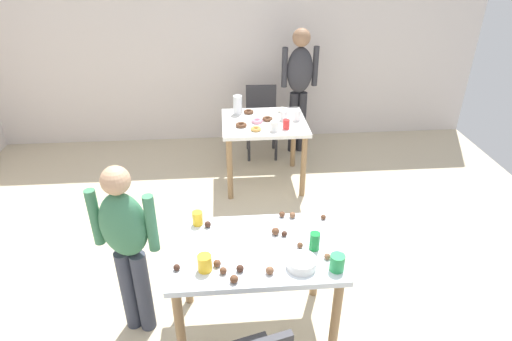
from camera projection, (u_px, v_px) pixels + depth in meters
name	position (u px, v px, depth m)	size (l,w,h in m)	color
ground_plane	(257.00, 306.00, 3.33)	(6.40, 6.40, 0.00)	beige
wall_back	(236.00, 42.00, 5.48)	(6.40, 0.10, 2.60)	silver
dining_table_near	(255.00, 261.00, 2.84)	(1.10, 0.72, 0.75)	silver
dining_table_far	(264.00, 131.00, 4.69)	(0.90, 0.80, 0.75)	white
chair_far_table	(261.00, 116.00, 5.41)	(0.41, 0.41, 0.87)	#2D2D33
person_girl_near	(127.00, 241.00, 2.79)	(0.45, 0.27, 1.33)	#383D4C
person_adult_far	(299.00, 81.00, 5.24)	(0.45, 0.22, 1.57)	#28282D
mixing_bowl	(302.00, 263.00, 2.61)	(0.18, 0.18, 0.06)	white
soda_can	(315.00, 241.00, 2.74)	(0.07, 0.07, 0.12)	#198438
fork_near	(249.00, 227.00, 2.97)	(0.17, 0.02, 0.01)	silver
cup_near_0	(337.00, 263.00, 2.58)	(0.09, 0.09, 0.11)	green
cup_near_1	(198.00, 218.00, 2.98)	(0.07, 0.07, 0.10)	yellow
cup_near_2	(205.00, 263.00, 2.57)	(0.09, 0.09, 0.11)	yellow
cake_ball_0	(177.00, 267.00, 2.59)	(0.04, 0.04, 0.04)	#3D2319
cake_ball_1	(323.00, 217.00, 3.05)	(0.04, 0.04, 0.04)	brown
cake_ball_2	(293.00, 215.00, 3.06)	(0.04, 0.04, 0.04)	brown
cake_ball_3	(276.00, 231.00, 2.89)	(0.05, 0.05, 0.05)	brown
cake_ball_4	(282.00, 214.00, 3.07)	(0.04, 0.04, 0.04)	brown
cake_ball_5	(300.00, 245.00, 2.77)	(0.04, 0.04, 0.04)	brown
cake_ball_6	(314.00, 239.00, 2.82)	(0.05, 0.05, 0.05)	#3D2319
cake_ball_7	(234.00, 279.00, 2.50)	(0.05, 0.05, 0.05)	brown
cake_ball_8	(208.00, 224.00, 2.96)	(0.05, 0.05, 0.05)	#3D2319
cake_ball_9	(240.00, 268.00, 2.58)	(0.05, 0.05, 0.05)	#3D2319
cake_ball_10	(217.00, 263.00, 2.62)	(0.05, 0.05, 0.05)	brown
cake_ball_11	(327.00, 256.00, 2.68)	(0.04, 0.04, 0.04)	brown
cake_ball_12	(270.00, 270.00, 2.56)	(0.05, 0.05, 0.05)	brown
cake_ball_13	(223.00, 271.00, 2.56)	(0.04, 0.04, 0.04)	brown
cake_ball_14	(284.00, 234.00, 2.88)	(0.04, 0.04, 0.04)	#3D2319
pitcher_far	(238.00, 105.00, 4.78)	(0.10, 0.10, 0.21)	white
cup_far_0	(275.00, 126.00, 4.38)	(0.09, 0.09, 0.10)	white
cup_far_1	(297.00, 115.00, 4.62)	(0.08, 0.08, 0.11)	white
cup_far_2	(286.00, 124.00, 4.43)	(0.07, 0.07, 0.10)	red
cup_far_3	(284.00, 116.00, 4.63)	(0.08, 0.08, 0.10)	white
donut_far_0	(283.00, 110.00, 4.87)	(0.13, 0.13, 0.04)	white
donut_far_1	(257.00, 121.00, 4.59)	(0.12, 0.12, 0.04)	pink
donut_far_2	(241.00, 125.00, 4.49)	(0.12, 0.12, 0.04)	brown
donut_far_3	(249.00, 112.00, 4.82)	(0.11, 0.11, 0.03)	brown
donut_far_4	(256.00, 129.00, 4.41)	(0.11, 0.11, 0.03)	gold
donut_far_5	(268.00, 119.00, 4.64)	(0.11, 0.11, 0.03)	brown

